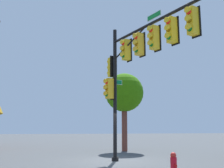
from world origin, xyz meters
TOP-DOWN VIEW (x-y plane):
  - ground_plane at (0.00, 0.00)m, footprint 120.00×120.00m
  - signal_pole_assembly at (1.86, 0.67)m, footprint 6.41×3.03m
  - fire_hydrant at (4.44, 1.40)m, footprint 0.33×0.24m
  - tree_near at (-5.54, 1.77)m, footprint 2.95×2.95m

SIDE VIEW (x-z plane):
  - ground_plane at x=0.00m, z-range 0.00..0.00m
  - fire_hydrant at x=4.44m, z-range 0.00..0.83m
  - tree_near at x=-5.54m, z-range 1.41..7.30m
  - signal_pole_assembly at x=1.86m, z-range 1.53..8.79m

